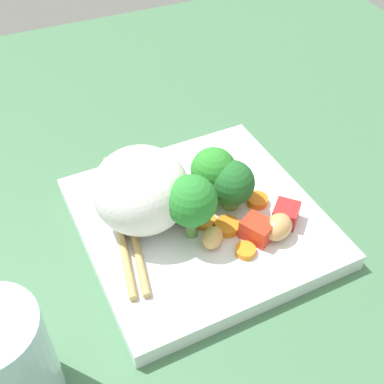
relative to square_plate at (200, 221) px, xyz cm
name	(u,v)px	position (x,y,z in cm)	size (l,w,h in cm)	color
ground_plane	(200,234)	(0.00, 0.00, -1.98)	(110.00, 110.00, 2.00)	#43714C
square_plate	(200,221)	(0.00, 0.00, 0.00)	(24.29, 24.29, 1.96)	white
rice_mound	(141,190)	(1.89, 5.61, 5.19)	(9.76, 9.91, 8.41)	white
broccoli_floret_0	(234,187)	(-0.48, -3.59, 4.15)	(4.85, 4.85, 5.83)	#64A549
broccoli_floret_1	(191,202)	(-2.19, 1.97, 5.78)	(5.11, 5.11, 7.49)	#659C4B
broccoli_floret_2	(213,171)	(1.95, -2.42, 4.79)	(4.87, 4.87, 6.44)	#6AAF47
carrot_slice_0	(207,220)	(-1.09, -0.31, 1.22)	(2.48, 2.48, 0.49)	orange
carrot_slice_1	(227,226)	(-2.92, -1.75, 1.37)	(2.58, 2.58, 0.78)	orange
carrot_slice_2	(245,251)	(-6.47, -1.93, 1.31)	(2.05, 2.05, 0.67)	orange
carrot_slice_3	(257,200)	(-0.87, -6.45, 1.37)	(2.31, 2.31, 0.77)	orange
pepper_chunk_0	(286,214)	(-4.34, -7.79, 1.99)	(2.66, 2.44, 2.02)	red
pepper_chunk_1	(257,230)	(-5.11, -3.95, 2.07)	(2.99, 2.40, 2.19)	red
chicken_piece_0	(196,204)	(0.97, -0.04, 1.80)	(2.81, 2.24, 1.64)	tan
chicken_piece_1	(184,212)	(0.04, 1.76, 2.24)	(3.25, 2.46, 2.52)	#AE914A
chicken_piece_2	(231,187)	(1.53, -4.47, 2.03)	(3.15, 2.76, 2.10)	tan
chicken_piece_3	(212,238)	(-4.17, 0.57, 2.00)	(2.60, 2.05, 2.04)	tan
chicken_piece_4	(278,227)	(-5.74, -5.94, 2.21)	(3.45, 2.67, 2.46)	tan
chopstick_pair	(124,219)	(2.41, 7.58, 1.38)	(20.07, 5.52, 0.79)	tan
drinking_glass	(4,363)	(-10.62, 21.10, 4.19)	(7.41, 7.41, 10.34)	silver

